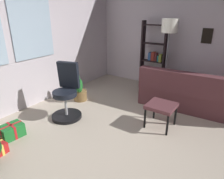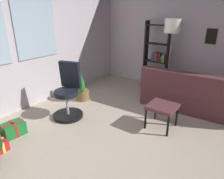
{
  "view_description": "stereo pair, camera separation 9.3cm",
  "coord_description": "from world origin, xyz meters",
  "px_view_note": "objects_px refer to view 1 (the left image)",
  "views": [
    {
      "loc": [
        -2.38,
        -1.04,
        1.93
      ],
      "look_at": [
        -0.08,
        0.54,
        0.82
      ],
      "focal_mm": 32.59,
      "sensor_mm": 36.0,
      "label": 1
    },
    {
      "loc": [
        -2.33,
        -1.12,
        1.93
      ],
      "look_at": [
        -0.08,
        0.54,
        0.82
      ],
      "focal_mm": 32.59,
      "sensor_mm": 36.0,
      "label": 2
    }
  ],
  "objects_px": {
    "footstool": "(161,107)",
    "gift_box_green": "(12,131)",
    "couch": "(199,93)",
    "potted_plant": "(79,91)",
    "floor_lamp": "(169,32)",
    "bookshelf": "(153,59)",
    "office_chair": "(67,96)"
  },
  "relations": [
    {
      "from": "footstool",
      "to": "gift_box_green",
      "type": "xyz_separation_m",
      "value": [
        -1.65,
        1.83,
        -0.26
      ]
    },
    {
      "from": "couch",
      "to": "footstool",
      "type": "relative_size",
      "value": 4.63
    },
    {
      "from": "gift_box_green",
      "to": "potted_plant",
      "type": "bearing_deg",
      "value": 2.57
    },
    {
      "from": "couch",
      "to": "floor_lamp",
      "type": "bearing_deg",
      "value": 89.06
    },
    {
      "from": "gift_box_green",
      "to": "potted_plant",
      "type": "height_order",
      "value": "potted_plant"
    },
    {
      "from": "floor_lamp",
      "to": "couch",
      "type": "bearing_deg",
      "value": -90.94
    },
    {
      "from": "gift_box_green",
      "to": "floor_lamp",
      "type": "xyz_separation_m",
      "value": [
        2.91,
        -1.4,
        1.37
      ]
    },
    {
      "from": "couch",
      "to": "footstool",
      "type": "height_order",
      "value": "couch"
    },
    {
      "from": "bookshelf",
      "to": "potted_plant",
      "type": "height_order",
      "value": "bookshelf"
    },
    {
      "from": "floor_lamp",
      "to": "office_chair",
      "type": "bearing_deg",
      "value": 148.83
    },
    {
      "from": "couch",
      "to": "potted_plant",
      "type": "xyz_separation_m",
      "value": [
        -1.25,
        2.26,
        -0.04
      ]
    },
    {
      "from": "footstool",
      "to": "couch",
      "type": "bearing_deg",
      "value": -15.79
    },
    {
      "from": "floor_lamp",
      "to": "gift_box_green",
      "type": "bearing_deg",
      "value": 154.28
    },
    {
      "from": "floor_lamp",
      "to": "potted_plant",
      "type": "height_order",
      "value": "floor_lamp"
    },
    {
      "from": "potted_plant",
      "to": "footstool",
      "type": "bearing_deg",
      "value": -89.63
    },
    {
      "from": "footstool",
      "to": "office_chair",
      "type": "height_order",
      "value": "office_chair"
    },
    {
      "from": "office_chair",
      "to": "floor_lamp",
      "type": "xyz_separation_m",
      "value": [
        1.92,
        -1.16,
        1.06
      ]
    },
    {
      "from": "gift_box_green",
      "to": "potted_plant",
      "type": "xyz_separation_m",
      "value": [
        1.64,
        0.07,
        0.13
      ]
    },
    {
      "from": "office_chair",
      "to": "bookshelf",
      "type": "bearing_deg",
      "value": -14.93
    },
    {
      "from": "footstool",
      "to": "bookshelf",
      "type": "xyz_separation_m",
      "value": [
        1.74,
        0.95,
        0.37
      ]
    },
    {
      "from": "gift_box_green",
      "to": "floor_lamp",
      "type": "height_order",
      "value": "floor_lamp"
    },
    {
      "from": "footstool",
      "to": "bookshelf",
      "type": "bearing_deg",
      "value": 28.64
    },
    {
      "from": "bookshelf",
      "to": "floor_lamp",
      "type": "relative_size",
      "value": 0.95
    },
    {
      "from": "bookshelf",
      "to": "potted_plant",
      "type": "bearing_deg",
      "value": 151.4
    },
    {
      "from": "couch",
      "to": "footstool",
      "type": "distance_m",
      "value": 1.29
    },
    {
      "from": "gift_box_green",
      "to": "bookshelf",
      "type": "bearing_deg",
      "value": -14.58
    },
    {
      "from": "footstool",
      "to": "office_chair",
      "type": "relative_size",
      "value": 0.44
    },
    {
      "from": "footstool",
      "to": "floor_lamp",
      "type": "bearing_deg",
      "value": 19.0
    },
    {
      "from": "couch",
      "to": "office_chair",
      "type": "height_order",
      "value": "office_chair"
    },
    {
      "from": "floor_lamp",
      "to": "potted_plant",
      "type": "relative_size",
      "value": 2.66
    },
    {
      "from": "couch",
      "to": "footstool",
      "type": "xyz_separation_m",
      "value": [
        -1.24,
        0.35,
        0.09
      ]
    },
    {
      "from": "potted_plant",
      "to": "office_chair",
      "type": "bearing_deg",
      "value": -154.02
    }
  ]
}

